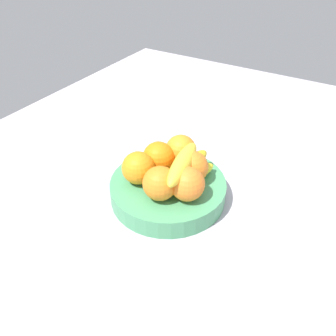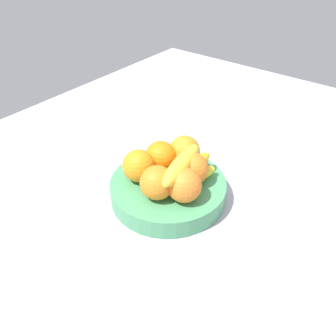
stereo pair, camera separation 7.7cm
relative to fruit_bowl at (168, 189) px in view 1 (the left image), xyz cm
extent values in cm
cube|color=#B7ADBB|center=(1.12, -2.09, -3.87)|extent=(180.00, 140.00, 3.00)
cylinder|color=#4A9C67|center=(0.00, 0.00, 0.00)|extent=(27.50, 27.50, 4.73)
sphere|color=orange|center=(-3.30, 5.98, 6.22)|extent=(7.70, 7.70, 7.70)
sphere|color=orange|center=(-5.53, -1.28, 6.22)|extent=(7.70, 7.70, 7.70)
sphere|color=orange|center=(-2.61, -6.46, 6.22)|extent=(7.70, 7.70, 7.70)
sphere|color=orange|center=(3.27, -4.44, 6.22)|extent=(7.70, 7.70, 7.70)
sphere|color=orange|center=(8.19, 1.24, 6.22)|extent=(7.70, 7.70, 7.70)
sphere|color=orange|center=(2.69, 4.27, 6.22)|extent=(7.70, 7.70, 7.70)
ellipsoid|color=yellow|center=(0.83, -3.84, 4.37)|extent=(17.16, 10.56, 4.00)
ellipsoid|color=yellow|center=(1.78, -3.77, 6.57)|extent=(17.28, 5.42, 4.00)
ellipsoid|color=yellow|center=(0.29, -3.60, 8.77)|extent=(17.45, 7.08, 4.00)
camera|label=1|loc=(-55.49, -33.31, 54.27)|focal=37.64mm
camera|label=2|loc=(-51.14, -39.68, 54.27)|focal=37.64mm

